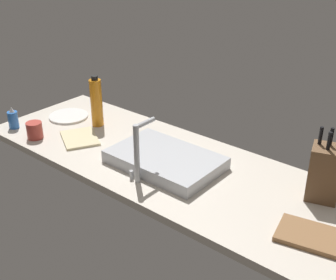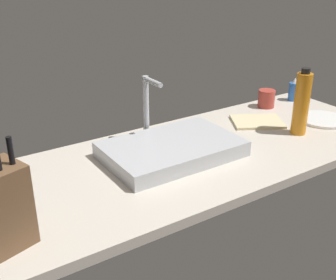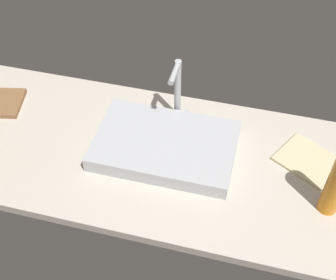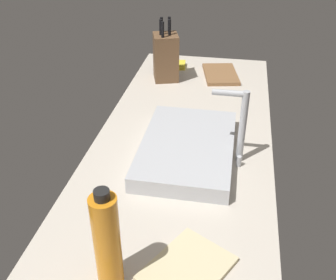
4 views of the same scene
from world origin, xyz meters
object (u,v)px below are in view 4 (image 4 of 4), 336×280
knife_block (166,57)px  dish_towel (187,269)px  faucet (239,122)px  dish_sponge (180,65)px  cutting_board (221,74)px  water_bottle (107,241)px  sink_basin (187,149)px

knife_block → dish_towel: 118.65cm
faucet → dish_sponge: faucet is taller
faucet → dish_towel: (50.18, -9.98, -14.64)cm
faucet → dish_towel: size_ratio=1.22×
cutting_board → dish_sponge: dish_sponge is taller
water_bottle → dish_sponge: water_bottle is taller
faucet → cutting_board: faucet is taller
sink_basin → faucet: faucet is taller
knife_block → dish_sponge: bearing=148.0°
sink_basin → water_bottle: (56.01, -10.75, 10.29)cm
dish_sponge → faucet: bearing=21.8°
faucet → water_bottle: bearing=-26.4°
cutting_board → dish_towel: 123.62cm
faucet → knife_block: knife_block is taller
dish_towel → water_bottle: bearing=-71.6°
water_bottle → faucet: bearing=153.6°
faucet → knife_block: bearing=-150.4°
dish_towel → knife_block: bearing=-166.8°
sink_basin → cutting_board: sink_basin is taller
cutting_board → dish_towel: (123.62, 0.33, -0.30)cm
sink_basin → dish_sponge: 82.75cm
dish_sponge → water_bottle: bearing=1.9°
faucet → dish_towel: bearing=-11.2°
sink_basin → faucet: size_ratio=1.86×
faucet → water_bottle: (56.12, -27.83, -2.10)cm
dish_sponge → knife_block: bearing=-15.0°
water_bottle → sink_basin: bearing=169.1°
cutting_board → water_bottle: 131.31cm
water_bottle → dish_towel: size_ratio=1.28×
dish_towel → dish_sponge: dish_sponge is taller
knife_block → dish_sponge: size_ratio=3.28×
dish_sponge → cutting_board: bearing=70.8°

